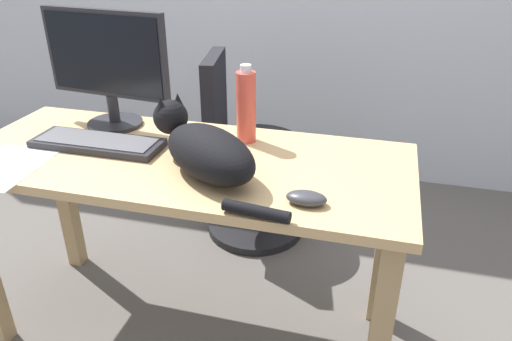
{
  "coord_description": "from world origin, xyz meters",
  "views": [
    {
      "loc": [
        0.6,
        -1.3,
        1.4
      ],
      "look_at": [
        0.29,
        -0.15,
        0.79
      ],
      "focal_mm": 33.97,
      "sensor_mm": 36.0,
      "label": 1
    }
  ],
  "objects": [
    {
      "name": "keyboard",
      "position": [
        -0.3,
        0.0,
        0.75
      ],
      "size": [
        0.44,
        0.15,
        0.03
      ],
      "color": "#232328",
      "rests_on": "desk"
    },
    {
      "name": "ground_plane",
      "position": [
        0.0,
        0.0,
        0.0
      ],
      "size": [
        8.0,
        8.0,
        0.0
      ],
      "primitive_type": "plane",
      "color": "#59544F"
    },
    {
      "name": "desk",
      "position": [
        0.0,
        0.0,
        0.62
      ],
      "size": [
        1.46,
        0.6,
        0.73
      ],
      "color": "tan",
      "rests_on": "ground_plane"
    },
    {
      "name": "water_bottle",
      "position": [
        0.17,
        0.18,
        0.86
      ],
      "size": [
        0.07,
        0.07,
        0.26
      ],
      "color": "#D84C3D",
      "rests_on": "desk"
    },
    {
      "name": "monitor",
      "position": [
        -0.35,
        0.19,
        0.96
      ],
      "size": [
        0.48,
        0.2,
        0.42
      ],
      "color": "#232328",
      "rests_on": "desk"
    },
    {
      "name": "cat",
      "position": [
        0.12,
        -0.09,
        0.81
      ],
      "size": [
        0.51,
        0.39,
        0.2
      ],
      "color": "black",
      "rests_on": "desk"
    },
    {
      "name": "office_chair",
      "position": [
        0.0,
        0.71,
        0.38
      ],
      "size": [
        0.49,
        0.48,
        0.89
      ],
      "color": "black",
      "rests_on": "ground_plane"
    },
    {
      "name": "paper_sheet",
      "position": [
        -0.49,
        -0.21,
        0.73
      ],
      "size": [
        0.23,
        0.31,
        0.0
      ],
      "primitive_type": "cube",
      "rotation": [
        0.0,
        0.0,
        0.06
      ],
      "color": "white",
      "rests_on": "desk"
    },
    {
      "name": "computer_mouse",
      "position": [
        0.44,
        -0.19,
        0.75
      ],
      "size": [
        0.11,
        0.06,
        0.04
      ],
      "primitive_type": "ellipsoid",
      "color": "#333338",
      "rests_on": "desk"
    }
  ]
}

